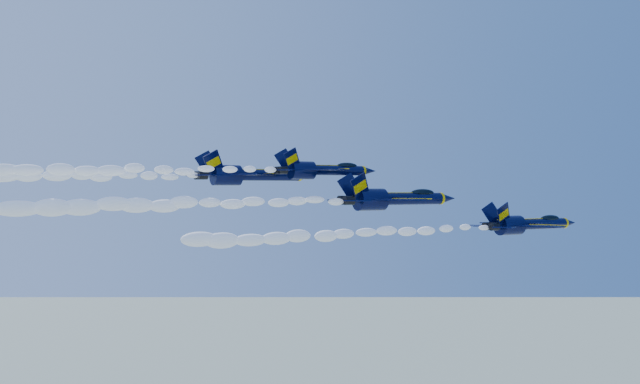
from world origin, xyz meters
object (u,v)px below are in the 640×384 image
jet_lead (527,224)px  jet_fourth (250,175)px  jet_third (322,170)px  jet_second (394,198)px

jet_lead → jet_fourth: size_ratio=0.89×
jet_third → jet_lead: bearing=-34.2°
jet_second → jet_third: jet_third is taller
jet_second → jet_fourth: (-14.54, 12.74, 3.17)m
jet_third → jet_fourth: bearing=124.6°
jet_lead → jet_second: bearing=140.7°
jet_lead → jet_third: 26.93m
jet_lead → jet_third: (-21.55, 14.62, 6.87)m
jet_fourth → jet_third: bearing=-55.4°
jet_second → jet_third: bearing=155.0°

